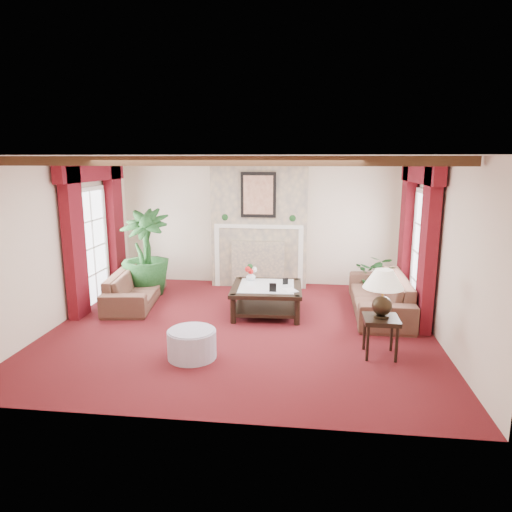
# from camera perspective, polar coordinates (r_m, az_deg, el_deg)

# --- Properties ---
(floor) EXTENTS (6.00, 6.00, 0.00)m
(floor) POSITION_cam_1_polar(r_m,az_deg,el_deg) (7.49, -1.76, -8.81)
(floor) COLOR #430B14
(floor) RESTS_ON ground
(ceiling) EXTENTS (6.00, 6.00, 0.00)m
(ceiling) POSITION_cam_1_polar(r_m,az_deg,el_deg) (7.00, -1.91, 12.32)
(ceiling) COLOR white
(ceiling) RESTS_ON floor
(back_wall) EXTENTS (6.00, 0.02, 2.70)m
(back_wall) POSITION_cam_1_polar(r_m,az_deg,el_deg) (9.81, 0.57, 4.34)
(back_wall) COLOR beige
(back_wall) RESTS_ON ground
(left_wall) EXTENTS (0.02, 5.50, 2.70)m
(left_wall) POSITION_cam_1_polar(r_m,az_deg,el_deg) (8.12, -23.26, 1.74)
(left_wall) COLOR beige
(left_wall) RESTS_ON ground
(right_wall) EXTENTS (0.02, 5.50, 2.70)m
(right_wall) POSITION_cam_1_polar(r_m,az_deg,el_deg) (7.31, 22.13, 0.78)
(right_wall) COLOR beige
(right_wall) RESTS_ON ground
(ceiling_beams) EXTENTS (6.00, 3.00, 0.12)m
(ceiling_beams) POSITION_cam_1_polar(r_m,az_deg,el_deg) (7.00, -1.90, 11.83)
(ceiling_beams) COLOR #341C10
(ceiling_beams) RESTS_ON ceiling
(fireplace) EXTENTS (2.00, 0.52, 2.70)m
(fireplace) POSITION_cam_1_polar(r_m,az_deg,el_deg) (9.53, 0.46, 12.25)
(fireplace) COLOR tan
(fireplace) RESTS_ON ground
(french_door_left) EXTENTS (0.10, 1.10, 2.16)m
(french_door_left) POSITION_cam_1_polar(r_m,az_deg,el_deg) (8.90, -20.30, 7.86)
(french_door_left) COLOR white
(french_door_left) RESTS_ON ground
(french_door_right) EXTENTS (0.10, 1.10, 2.16)m
(french_door_right) POSITION_cam_1_polar(r_m,az_deg,el_deg) (8.16, 20.54, 7.53)
(french_door_right) COLOR white
(french_door_right) RESTS_ON ground
(curtains_left) EXTENTS (0.20, 2.40, 2.55)m
(curtains_left) POSITION_cam_1_polar(r_m,az_deg,el_deg) (8.83, -19.86, 10.60)
(curtains_left) COLOR #480912
(curtains_left) RESTS_ON ground
(curtains_right) EXTENTS (0.20, 2.40, 2.55)m
(curtains_right) POSITION_cam_1_polar(r_m,az_deg,el_deg) (8.12, 20.00, 10.52)
(curtains_right) COLOR #480912
(curtains_right) RESTS_ON ground
(sofa_left) EXTENTS (2.18, 1.12, 0.79)m
(sofa_left) POSITION_cam_1_polar(r_m,az_deg,el_deg) (8.88, -14.86, -3.18)
(sofa_left) COLOR #320D19
(sofa_left) RESTS_ON ground
(sofa_right) EXTENTS (2.31, 0.74, 0.89)m
(sofa_right) POSITION_cam_1_polar(r_m,az_deg,el_deg) (8.29, 15.22, -3.90)
(sofa_right) COLOR #320D19
(sofa_right) RESTS_ON ground
(potted_palm) EXTENTS (1.12, 1.80, 0.95)m
(potted_palm) POSITION_cam_1_polar(r_m,az_deg,el_deg) (9.37, -13.56, -1.81)
(potted_palm) COLOR black
(potted_palm) RESTS_ON ground
(small_plant) EXTENTS (1.41, 1.43, 0.68)m
(small_plant) POSITION_cam_1_polar(r_m,az_deg,el_deg) (9.20, 14.88, -3.02)
(small_plant) COLOR black
(small_plant) RESTS_ON ground
(coffee_table) EXTENTS (1.26, 1.26, 0.49)m
(coffee_table) POSITION_cam_1_polar(r_m,az_deg,el_deg) (8.02, 1.33, -5.51)
(coffee_table) COLOR black
(coffee_table) RESTS_ON ground
(side_table) EXTENTS (0.52, 0.52, 0.56)m
(side_table) POSITION_cam_1_polar(r_m,az_deg,el_deg) (6.57, 15.25, -9.70)
(side_table) COLOR black
(side_table) RESTS_ON ground
(ottoman) EXTENTS (0.66, 0.66, 0.39)m
(ottoman) POSITION_cam_1_polar(r_m,az_deg,el_deg) (6.38, -8.01, -10.85)
(ottoman) COLOR #B1A8BE
(ottoman) RESTS_ON ground
(table_lamp) EXTENTS (0.54, 0.54, 0.69)m
(table_lamp) POSITION_cam_1_polar(r_m,az_deg,el_deg) (6.37, 15.56, -4.49)
(table_lamp) COLOR black
(table_lamp) RESTS_ON side_table
(flower_vase) EXTENTS (0.30, 0.30, 0.17)m
(flower_vase) POSITION_cam_1_polar(r_m,az_deg,el_deg) (8.29, -0.66, -2.53)
(flower_vase) COLOR silver
(flower_vase) RESTS_ON coffee_table
(book) EXTENTS (0.22, 0.19, 0.27)m
(book) POSITION_cam_1_polar(r_m,az_deg,el_deg) (7.61, 3.62, -3.50)
(book) COLOR black
(book) RESTS_ON coffee_table
(photo_frame_a) EXTENTS (0.12, 0.02, 0.16)m
(photo_frame_a) POSITION_cam_1_polar(r_m,az_deg,el_deg) (7.58, 2.11, -3.99)
(photo_frame_a) COLOR black
(photo_frame_a) RESTS_ON coffee_table
(photo_frame_b) EXTENTS (0.10, 0.06, 0.13)m
(photo_frame_b) POSITION_cam_1_polar(r_m,az_deg,el_deg) (8.03, 3.69, -3.21)
(photo_frame_b) COLOR black
(photo_frame_b) RESTS_ON coffee_table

